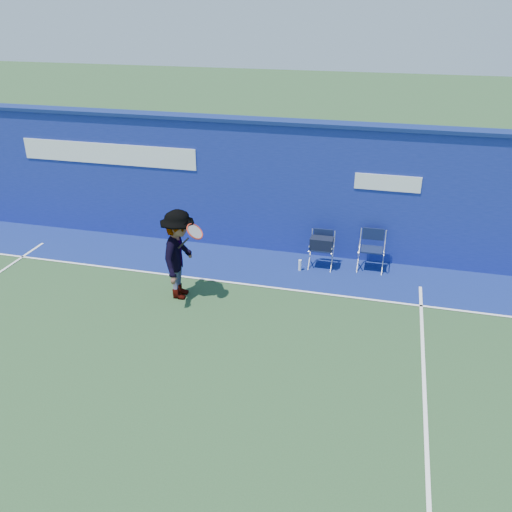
% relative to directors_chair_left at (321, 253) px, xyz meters
% --- Properties ---
extents(ground, '(80.00, 80.00, 0.00)m').
position_rel_directors_chair_left_xyz_m(ground, '(-2.33, -4.42, -0.35)').
color(ground, '#274625').
rests_on(ground, ground).
extents(stadium_wall, '(24.00, 0.50, 3.08)m').
position_rel_directors_chair_left_xyz_m(stadium_wall, '(-2.34, 0.78, 1.20)').
color(stadium_wall, navy).
rests_on(stadium_wall, ground).
extents(out_of_bounds_strip, '(24.00, 1.80, 0.01)m').
position_rel_directors_chair_left_xyz_m(out_of_bounds_strip, '(-2.33, -0.32, -0.35)').
color(out_of_bounds_strip, navy).
rests_on(out_of_bounds_strip, ground).
extents(court_lines, '(24.00, 12.00, 0.01)m').
position_rel_directors_chair_left_xyz_m(court_lines, '(-2.33, -3.82, -0.34)').
color(court_lines, white).
rests_on(court_lines, out_of_bounds_strip).
extents(directors_chair_left, '(0.50, 0.45, 0.84)m').
position_rel_directors_chair_left_xyz_m(directors_chair_left, '(0.00, 0.00, 0.00)').
color(directors_chair_left, silver).
rests_on(directors_chair_left, ground).
extents(directors_chair_right, '(0.54, 0.48, 0.90)m').
position_rel_directors_chair_left_xyz_m(directors_chair_right, '(1.08, 0.17, -0.07)').
color(directors_chair_right, silver).
rests_on(directors_chair_right, ground).
extents(water_bottle, '(0.07, 0.07, 0.26)m').
position_rel_directors_chair_left_xyz_m(water_bottle, '(-0.42, -0.28, -0.22)').
color(water_bottle, white).
rests_on(water_bottle, ground).
extents(tennis_player, '(0.96, 1.24, 1.85)m').
position_rel_directors_chair_left_xyz_m(tennis_player, '(-2.55, -1.99, 0.58)').
color(tennis_player, '#EA4738').
rests_on(tennis_player, ground).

